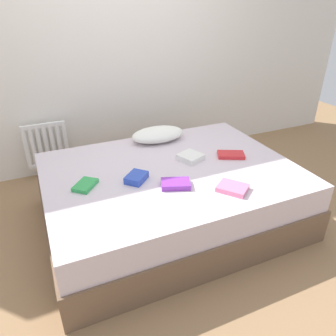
{
  "coord_description": "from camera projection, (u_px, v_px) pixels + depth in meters",
  "views": [
    {
      "loc": [
        -0.93,
        -2.06,
        1.72
      ],
      "look_at": [
        0.0,
        0.05,
        0.48
      ],
      "focal_mm": 34.31,
      "sensor_mm": 36.0,
      "label": 1
    }
  ],
  "objects": [
    {
      "name": "ground_plane",
      "position": [
        170.0,
        219.0,
        2.8
      ],
      "size": [
        8.0,
        8.0,
        0.0
      ],
      "primitive_type": "plane",
      "color": "#93704C"
    },
    {
      "name": "back_wall",
      "position": [
        116.0,
        32.0,
        3.23
      ],
      "size": [
        6.0,
        0.1,
        2.8
      ],
      "primitive_type": "cube",
      "color": "silver",
      "rests_on": "ground"
    },
    {
      "name": "bed",
      "position": [
        170.0,
        195.0,
        2.69
      ],
      "size": [
        2.0,
        1.5,
        0.5
      ],
      "color": "brown",
      "rests_on": "ground"
    },
    {
      "name": "radiator",
      "position": [
        46.0,
        145.0,
        3.29
      ],
      "size": [
        0.43,
        0.04,
        0.46
      ],
      "color": "white",
      "rests_on": "ground"
    },
    {
      "name": "pillow",
      "position": [
        158.0,
        134.0,
        3.03
      ],
      "size": [
        0.51,
        0.3,
        0.13
      ],
      "primitive_type": "ellipsoid",
      "color": "white",
      "rests_on": "bed"
    },
    {
      "name": "textbook_blue",
      "position": [
        136.0,
        178.0,
        2.39
      ],
      "size": [
        0.21,
        0.21,
        0.05
      ],
      "primitive_type": "cube",
      "rotation": [
        0.0,
        0.0,
        0.77
      ],
      "color": "#2847B7",
      "rests_on": "bed"
    },
    {
      "name": "textbook_purple",
      "position": [
        176.0,
        184.0,
        2.32
      ],
      "size": [
        0.24,
        0.2,
        0.04
      ],
      "primitive_type": "cube",
      "rotation": [
        0.0,
        0.0,
        -0.35
      ],
      "color": "purple",
      "rests_on": "bed"
    },
    {
      "name": "textbook_red",
      "position": [
        231.0,
        155.0,
        2.75
      ],
      "size": [
        0.26,
        0.22,
        0.03
      ],
      "primitive_type": "cube",
      "rotation": [
        0.0,
        0.0,
        -0.45
      ],
      "color": "red",
      "rests_on": "bed"
    },
    {
      "name": "textbook_green",
      "position": [
        85.0,
        185.0,
        2.31
      ],
      "size": [
        0.21,
        0.22,
        0.03
      ],
      "primitive_type": "cube",
      "rotation": [
        0.0,
        0.0,
        0.87
      ],
      "color": "green",
      "rests_on": "bed"
    },
    {
      "name": "textbook_pink",
      "position": [
        233.0,
        188.0,
        2.27
      ],
      "size": [
        0.25,
        0.26,
        0.04
      ],
      "primitive_type": "cube",
      "rotation": [
        0.0,
        0.0,
        -0.91
      ],
      "color": "pink",
      "rests_on": "bed"
    },
    {
      "name": "textbook_white",
      "position": [
        190.0,
        157.0,
        2.69
      ],
      "size": [
        0.23,
        0.23,
        0.05
      ],
      "primitive_type": "cube",
      "rotation": [
        0.0,
        0.0,
        0.38
      ],
      "color": "white",
      "rests_on": "bed"
    }
  ]
}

